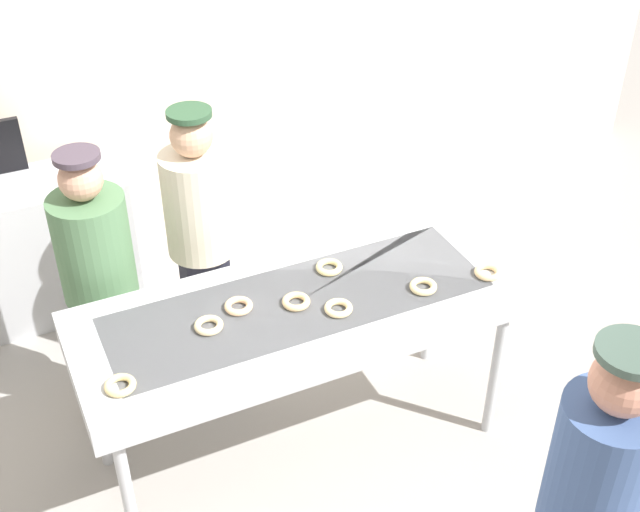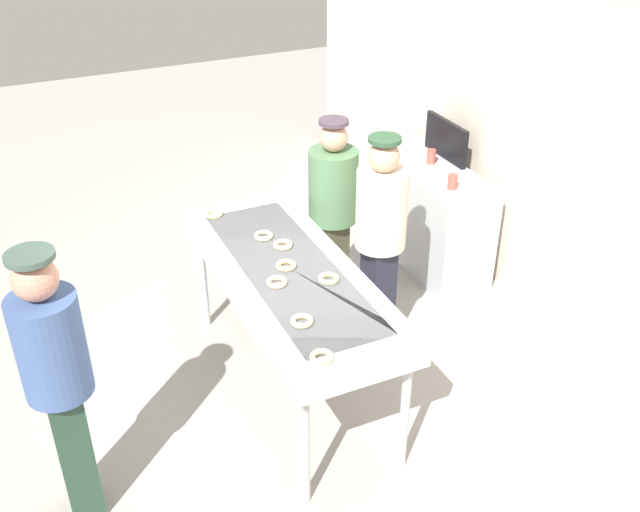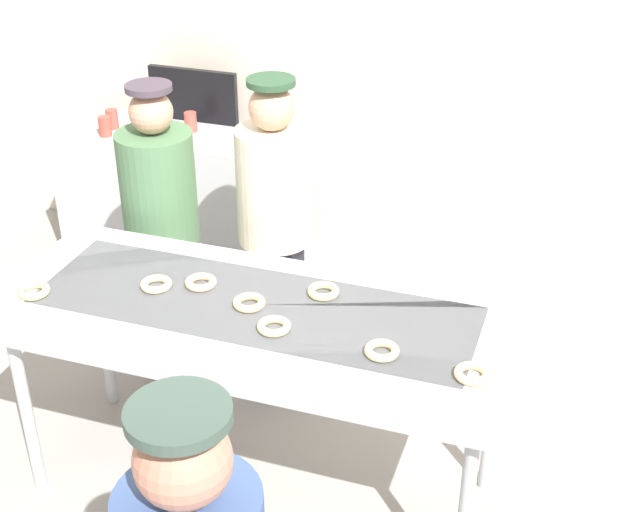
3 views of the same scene
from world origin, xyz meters
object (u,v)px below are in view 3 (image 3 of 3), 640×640
object	(u,v)px
chocolate_donut_9	(261,277)
paper_cup_1	(454,220)
paper_cup_2	(512,248)
chocolate_donut_5	(248,296)
chocolate_donut_6	(278,350)
customer_waiting	(62,346)
chocolate_donut_1	(236,284)
chocolate_donut_10	(267,430)
chocolate_donut_7	(313,380)
fryer_conveyor	(270,343)
chocolate_donut_0	(269,305)
chocolate_donut_2	(237,325)
worker_assistant	(401,291)
menu_display	(517,231)
chocolate_donut_8	(289,368)
chocolate_donut_4	(245,403)
chocolate_donut_3	(292,332)
worker_baker	(433,341)
prep_counter	(480,304)
paper_cup_0	(465,238)

from	to	relation	value
chocolate_donut_9	paper_cup_1	xyz separation A→B (m)	(-0.78, 1.66, -0.04)
paper_cup_2	chocolate_donut_9	bearing A→B (deg)	-84.35
chocolate_donut_5	chocolate_donut_9	world-z (taller)	same
chocolate_donut_6	customer_waiting	size ratio (longest dim) A/B	0.07
chocolate_donut_1	chocolate_donut_10	xyz separation A→B (m)	(1.49, 0.03, 0.00)
chocolate_donut_7	chocolate_donut_10	bearing A→B (deg)	-39.42
fryer_conveyor	chocolate_donut_5	distance (m)	0.44
chocolate_donut_0	chocolate_donut_2	size ratio (longest dim) A/B	1.00
chocolate_donut_5	worker_assistant	bearing A→B (deg)	90.54
chocolate_donut_6	menu_display	xyz separation A→B (m)	(-1.14, 1.94, 0.07)
chocolate_donut_1	chocolate_donut_0	bearing A→B (deg)	29.02
chocolate_donut_8	chocolate_donut_5	bearing A→B (deg)	-170.49
chocolate_donut_4	menu_display	bearing A→B (deg)	125.98
chocolate_donut_2	paper_cup_2	world-z (taller)	paper_cup_2
chocolate_donut_3	chocolate_donut_8	bearing A→B (deg)	-11.04
paper_cup_2	chocolate_donut_4	bearing A→B (deg)	-54.35
chocolate_donut_9	worker_baker	bearing A→B (deg)	42.00
chocolate_donut_8	prep_counter	distance (m)	2.22
chocolate_donut_9	prep_counter	size ratio (longest dim) A/B	0.07
chocolate_donut_0	chocolate_donut_6	distance (m)	0.51
worker_baker	paper_cup_0	distance (m)	1.58
chocolate_donut_4	menu_display	xyz separation A→B (m)	(-1.57, 2.16, 0.07)
fryer_conveyor	chocolate_donut_8	world-z (taller)	chocolate_donut_8
chocolate_donut_4	customer_waiting	distance (m)	1.19
chocolate_donut_6	menu_display	world-z (taller)	menu_display
chocolate_donut_2	chocolate_donut_10	bearing A→B (deg)	3.90
chocolate_donut_7	prep_counter	world-z (taller)	chocolate_donut_7
chocolate_donut_9	menu_display	world-z (taller)	menu_display
chocolate_donut_5	prep_counter	world-z (taller)	chocolate_donut_5
chocolate_donut_3	paper_cup_1	world-z (taller)	paper_cup_1
chocolate_donut_0	paper_cup_0	xyz separation A→B (m)	(-0.81, 1.61, -0.04)
customer_waiting	paper_cup_2	xyz separation A→B (m)	(-0.80, 3.07, -0.03)
paper_cup_2	worker_assistant	bearing A→B (deg)	-66.90
chocolate_donut_1	chocolate_donut_5	distance (m)	0.19
chocolate_donut_9	paper_cup_2	world-z (taller)	paper_cup_2
paper_cup_0	chocolate_donut_10	bearing A→B (deg)	-41.61
worker_baker	customer_waiting	size ratio (longest dim) A/B	0.98
chocolate_donut_6	prep_counter	xyz separation A→B (m)	(-1.14, 1.73, -0.53)
chocolate_donut_9	chocolate_donut_10	size ratio (longest dim) A/B	1.00
chocolate_donut_5	menu_display	distance (m)	2.11
chocolate_donut_1	chocolate_donut_3	size ratio (longest dim) A/B	1.00
chocolate_donut_4	worker_assistant	xyz separation A→B (m)	(-1.10, 1.13, -0.08)
chocolate_donut_2	chocolate_donut_9	bearing A→B (deg)	160.47
chocolate_donut_7	fryer_conveyor	bearing A→B (deg)	-163.56
chocolate_donut_2	paper_cup_0	distance (m)	2.08
customer_waiting	chocolate_donut_0	bearing A→B (deg)	114.10
chocolate_donut_7	worker_baker	distance (m)	0.77
paper_cup_0	paper_cup_1	bearing A→B (deg)	171.99
paper_cup_0	chocolate_donut_0	bearing A→B (deg)	-63.32
chocolate_donut_5	worker_baker	world-z (taller)	worker_baker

